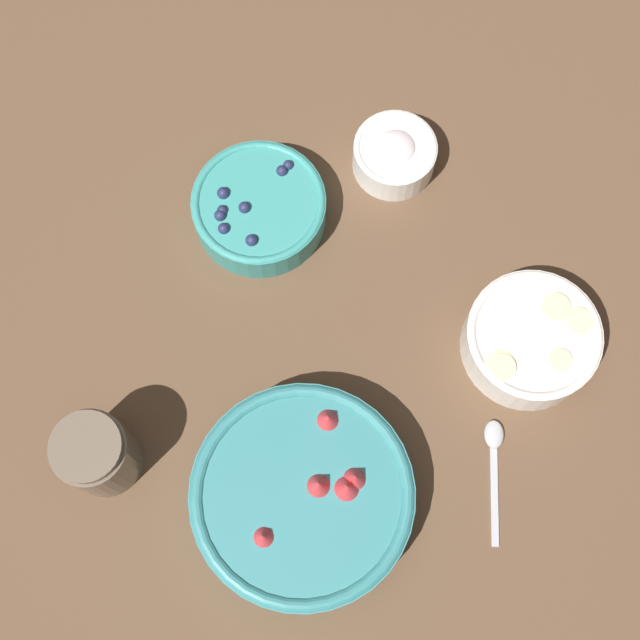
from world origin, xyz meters
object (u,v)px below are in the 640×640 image
at_px(bowl_strawberries, 303,496).
at_px(bowl_blueberries, 259,207).
at_px(jar_chocolate, 98,454).
at_px(bowl_bananas, 531,339).
at_px(bowl_cream, 395,154).

distance_m(bowl_strawberries, bowl_blueberries, 0.34).
bearing_deg(jar_chocolate, bowl_bananas, -55.24).
bearing_deg(bowl_bananas, bowl_strawberries, 143.53).
bearing_deg(bowl_bananas, bowl_cream, 51.40).
bearing_deg(bowl_cream, jar_chocolate, 157.50).
height_order(bowl_strawberries, bowl_cream, bowl_strawberries).
height_order(bowl_bananas, bowl_cream, bowl_bananas).
bearing_deg(bowl_strawberries, bowl_cream, 4.42).
relative_size(bowl_bananas, bowl_cream, 1.50).
bearing_deg(bowl_cream, bowl_bananas, -128.60).
height_order(bowl_strawberries, bowl_bananas, bowl_strawberries).
xyz_separation_m(bowl_bananas, jar_chocolate, (-0.28, 0.40, 0.01)).
bearing_deg(jar_chocolate, bowl_cream, -22.50).
xyz_separation_m(bowl_strawberries, bowl_blueberries, (0.30, 0.16, -0.01)).
relative_size(bowl_blueberries, bowl_bananas, 1.05).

